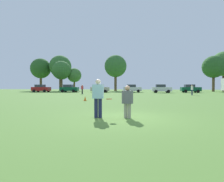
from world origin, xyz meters
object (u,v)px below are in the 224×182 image
parked_car_far_right (190,88)px  bystander_far_jogger (192,89)px  traffic_cone (85,98)px  player_thrower (98,96)px  bystander_field_marshal (82,89)px  parked_car_center (100,88)px  parked_car_near_left (41,88)px  player_defender (127,100)px  parked_car_mid_left (69,88)px  parked_car_near_right (161,89)px  frisbee (109,99)px  parked_car_mid_right (132,88)px

parked_car_far_right → bystander_far_jogger: (-3.05, -12.67, 0.02)m
traffic_cone → bystander_far_jogger: 19.32m
player_thrower → bystander_field_marshal: (-8.42, 25.78, -0.04)m
parked_car_far_right → bystander_field_marshal: size_ratio=2.46×
player_thrower → bystander_far_jogger: player_thrower is taller
parked_car_center → parked_car_near_left: bearing=-179.4°
player_defender → bystander_far_jogger: size_ratio=0.89×
parked_car_mid_left → player_thrower: bearing=-67.6°
parked_car_near_left → parked_car_far_right: same height
traffic_cone → bystander_field_marshal: size_ratio=0.28×
parked_car_near_left → parked_car_far_right: 34.60m
player_thrower → bystander_far_jogger: size_ratio=1.07×
parked_car_near_right → bystander_far_jogger: size_ratio=2.53×
player_thrower → parked_car_far_right: size_ratio=0.42×
parked_car_near_left → parked_car_far_right: (34.55, 1.93, 0.00)m
parked_car_center → bystander_far_jogger: 20.38m
bystander_field_marshal → bystander_far_jogger: bearing=-7.3°
traffic_cone → player_defender: bearing=-64.1°
player_thrower → frisbee: (0.56, -0.25, -0.12)m
parked_car_near_right → parked_car_far_right: 6.83m
parked_car_mid_right → bystander_field_marshal: size_ratio=2.46×
parked_car_near_right → bystander_field_marshal: 17.50m
frisbee → parked_car_mid_right: size_ratio=0.06×
parked_car_mid_left → parked_car_mid_right: same height
frisbee → parked_car_center: size_ratio=0.06×
parked_car_near_right → traffic_cone: bearing=-113.2°
traffic_cone → bystander_far_jogger: (13.89, 13.41, 0.72)m
parked_car_far_right → frisbee: bearing=-109.7°
player_defender → bystander_field_marshal: bystander_field_marshal is taller
parked_car_mid_right → parked_car_near_right: 6.58m
parked_car_mid_left → bystander_far_jogger: 26.95m
player_thrower → frisbee: bearing=-23.6°
player_defender → bystander_far_jogger: 24.97m
frisbee → bystander_field_marshal: bearing=109.0°
parked_car_mid_left → parked_car_near_right: bearing=-0.5°
player_thrower → parked_car_mid_left: bearing=112.4°
parked_car_far_right → parked_car_near_right: bearing=-164.1°
bystander_field_marshal → parked_car_center: bearing=78.9°
parked_car_mid_left → parked_car_center: (7.38, -0.11, 0.00)m
parked_car_mid_right → traffic_cone: bearing=-98.8°
parked_car_near_left → bystander_far_jogger: (31.50, -10.75, 0.02)m
traffic_cone → parked_car_center: 24.53m
frisbee → traffic_cone: 10.95m
traffic_cone → bystander_field_marshal: bystander_field_marshal is taller
bystander_far_jogger → bystander_field_marshal: size_ratio=0.97×
player_defender → frisbee: size_ratio=5.51×
parked_car_far_right → bystander_far_jogger: bearing=-103.5°
player_thrower → parked_car_near_right: (6.95, 34.15, -0.09)m
parked_car_center → parked_car_far_right: bearing=5.0°
parked_car_mid_left → bystander_far_jogger: size_ratio=2.53×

